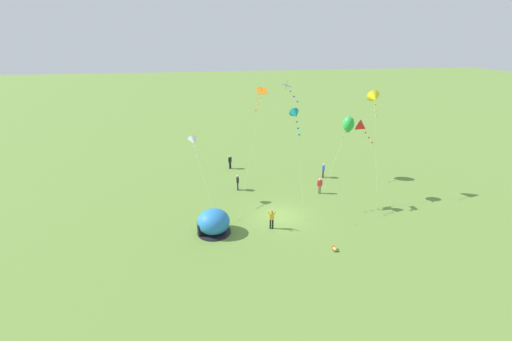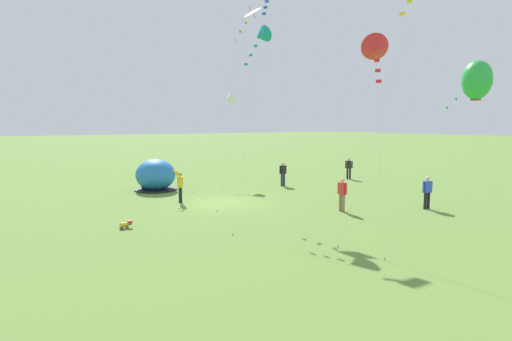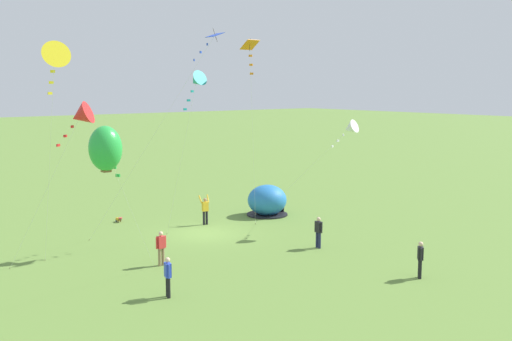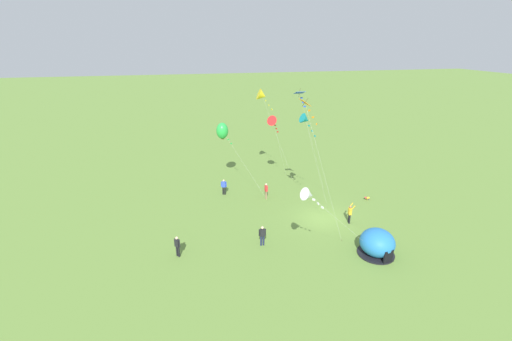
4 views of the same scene
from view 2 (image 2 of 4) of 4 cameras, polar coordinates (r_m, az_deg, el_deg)
name	(u,v)px [view 2 (image 2 of 4)]	position (r m, az deg, el deg)	size (l,w,h in m)	color
ground_plane	(222,203)	(22.67, -4.87, -4.61)	(300.00, 300.00, 0.00)	olive
popup_tent	(156,175)	(27.50, -14.16, -0.69)	(2.81, 2.81, 2.10)	#2672BF
toddler_crawling	(126,224)	(18.00, -18.06, -7.31)	(0.30, 0.55, 0.32)	gold
person_with_toddler	(342,193)	(20.69, 12.21, -3.11)	(0.59, 0.27, 1.72)	#8C7251
person_center_field	(349,167)	(32.93, 13.13, 0.47)	(0.46, 0.43, 1.72)	black
person_watching_sky	(180,185)	(22.85, -10.81, -2.07)	(0.67, 0.52, 1.89)	black
person_far_back	(283,173)	(28.54, 3.87, -0.31)	(0.25, 0.59, 1.72)	#1E2347
person_near_tent	(427,191)	(22.61, 23.28, -2.68)	(0.34, 0.57, 1.72)	black
kite_orange	(249,20)	(25.51, -1.01, 20.76)	(3.09, 3.22, 11.39)	silver
kite_red	(376,49)	(17.34, 16.74, 16.29)	(3.67, 3.35, 8.08)	silver
kite_blue	(267,2)	(23.38, 1.58, 22.98)	(5.63, 5.69, 11.84)	silver
kite_teal	(261,36)	(22.24, 0.73, 18.69)	(1.01, 3.50, 9.62)	silver
kite_white	(229,100)	(31.03, -3.88, 10.03)	(2.21, 7.11, 6.79)	silver
kite_green	(477,80)	(20.88, 29.02, 11.22)	(4.69, 4.46, 7.27)	silver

